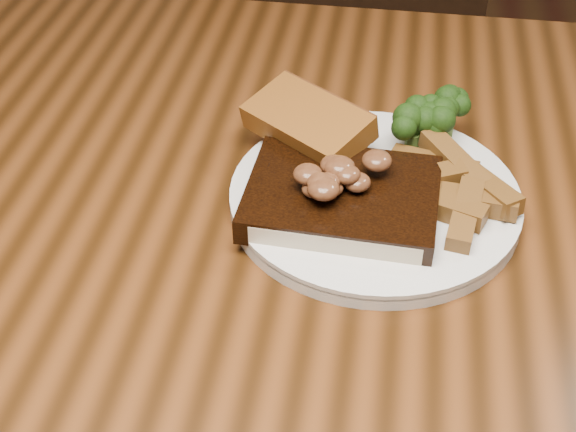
% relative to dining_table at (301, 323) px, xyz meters
% --- Properties ---
extents(dining_table, '(1.60, 0.90, 0.75)m').
position_rel_dining_table_xyz_m(dining_table, '(0.00, 0.00, 0.00)').
color(dining_table, '#512910').
rests_on(dining_table, ground).
extents(chair_far, '(0.43, 0.43, 0.88)m').
position_rel_dining_table_xyz_m(chair_far, '(-0.04, 0.68, -0.18)').
color(chair_far, black).
rests_on(chair_far, ground).
extents(plate, '(0.29, 0.29, 0.01)m').
position_rel_dining_table_xyz_m(plate, '(0.05, 0.06, 0.10)').
color(plate, silver).
rests_on(plate, dining_table).
extents(steak, '(0.16, 0.13, 0.02)m').
position_rel_dining_table_xyz_m(steak, '(0.03, 0.04, 0.12)').
color(steak, black).
rests_on(steak, plate).
extents(steak_bone, '(0.14, 0.02, 0.02)m').
position_rel_dining_table_xyz_m(steak_bone, '(0.03, -0.01, 0.11)').
color(steak_bone, beige).
rests_on(steak_bone, plate).
extents(mushroom_pile, '(0.07, 0.07, 0.03)m').
position_rel_dining_table_xyz_m(mushroom_pile, '(0.02, 0.05, 0.14)').
color(mushroom_pile, brown).
rests_on(mushroom_pile, steak).
extents(garlic_bread, '(0.13, 0.12, 0.02)m').
position_rel_dining_table_xyz_m(garlic_bread, '(-0.01, 0.12, 0.12)').
color(garlic_bread, brown).
rests_on(garlic_bread, plate).
extents(potato_wedges, '(0.10, 0.10, 0.02)m').
position_rel_dining_table_xyz_m(potato_wedges, '(0.12, 0.07, 0.12)').
color(potato_wedges, brown).
rests_on(potato_wedges, plate).
extents(broccoli_cluster, '(0.08, 0.08, 0.04)m').
position_rel_dining_table_xyz_m(broccoli_cluster, '(0.11, 0.14, 0.12)').
color(broccoli_cluster, '#18330B').
rests_on(broccoli_cluster, plate).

